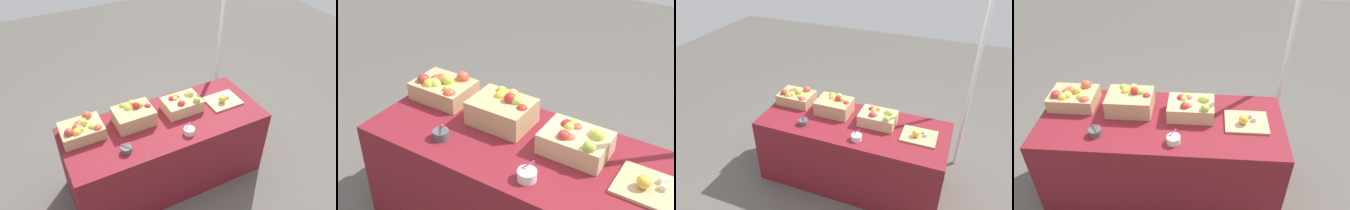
% 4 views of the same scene
% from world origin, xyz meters
% --- Properties ---
extents(ground_plane, '(10.00, 10.00, 0.00)m').
position_xyz_m(ground_plane, '(0.00, 0.00, 0.00)').
color(ground_plane, '#56514C').
extents(table, '(1.90, 0.76, 0.74)m').
position_xyz_m(table, '(0.00, 0.00, 0.37)').
color(table, maroon).
rests_on(table, ground_plane).
extents(apple_crate_left, '(0.37, 0.28, 0.17)m').
position_xyz_m(apple_crate_left, '(-0.73, 0.15, 0.82)').
color(apple_crate_left, tan).
rests_on(apple_crate_left, table).
extents(apple_crate_middle, '(0.36, 0.27, 0.20)m').
position_xyz_m(apple_crate_middle, '(-0.25, 0.12, 0.82)').
color(apple_crate_middle, tan).
rests_on(apple_crate_middle, table).
extents(apple_crate_right, '(0.36, 0.25, 0.17)m').
position_xyz_m(apple_crate_right, '(0.23, 0.09, 0.81)').
color(apple_crate_right, tan).
rests_on(apple_crate_right, table).
extents(cutting_board_front, '(0.33, 0.27, 0.09)m').
position_xyz_m(cutting_board_front, '(0.66, 0.01, 0.76)').
color(cutting_board_front, tan).
rests_on(cutting_board_front, table).
extents(sample_bowl_near, '(0.10, 0.09, 0.10)m').
position_xyz_m(sample_bowl_near, '(-0.46, -0.20, 0.77)').
color(sample_bowl_near, '#4C4C51').
rests_on(sample_bowl_near, table).
extents(sample_bowl_mid, '(0.10, 0.10, 0.10)m').
position_xyz_m(sample_bowl_mid, '(0.12, -0.24, 0.77)').
color(sample_bowl_mid, silver).
rests_on(sample_bowl_mid, table).
extents(tent_pole, '(0.04, 0.04, 1.96)m').
position_xyz_m(tent_pole, '(1.05, 0.68, 0.98)').
color(tent_pole, white).
rests_on(tent_pole, ground_plane).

